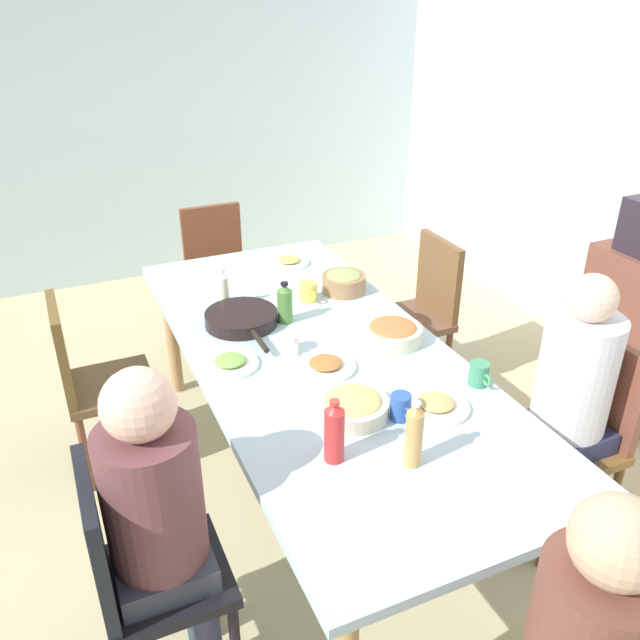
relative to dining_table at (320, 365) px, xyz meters
The scene contains 26 objects.
ground_plane 0.70m from the dining_table, ahead, with size 6.94×6.94×0.00m, color #BFB387.
wall_left 3.01m from the dining_table, behind, with size 0.12×4.56×2.60m, color silver.
dining_table is the anchor object (origin of this frame).
chair_0 1.10m from the dining_table, 55.79° to the right, with size 0.40×0.40×0.90m.
person_0 1.01m from the dining_table, 52.93° to the right, with size 0.30×0.30×1.22m.
chair_1 1.10m from the dining_table, 55.79° to the left, with size 0.40×0.40×0.90m.
person_1 1.01m from the dining_table, 52.91° to the left, with size 0.30×0.30×1.21m.
chair_2 1.10m from the dining_table, 124.21° to the left, with size 0.40×0.40×0.90m.
chair_3 1.10m from the dining_table, 124.21° to the right, with size 0.40×0.40×0.90m.
chair_5 1.61m from the dining_table, behind, with size 0.40×0.40×0.90m.
plate_0 0.39m from the dining_table, 96.34° to the right, with size 0.23×0.23×0.04m.
plate_1 0.16m from the dining_table, 14.55° to the right, with size 0.24×0.24×0.04m.
plate_2 0.59m from the dining_table, 22.01° to the left, with size 0.25×0.25×0.04m.
plate_3 0.97m from the dining_table, 166.13° to the left, with size 0.22×0.22×0.04m.
bowl_0 0.62m from the dining_table, 144.76° to the left, with size 0.22×0.22×0.11m.
bowl_1 0.48m from the dining_table, ahead, with size 0.26×0.26×0.08m.
bowl_2 0.34m from the dining_table, 81.91° to the left, with size 0.26×0.26×0.09m.
serving_pan 0.44m from the dining_table, 148.42° to the right, with size 0.51×0.33×0.06m.
cup_0 0.56m from the dining_table, ahead, with size 0.11×0.07×0.10m.
cup_1 0.51m from the dining_table, 162.45° to the left, with size 0.12×0.09×0.09m.
cup_2 0.67m from the dining_table, 43.75° to the left, with size 0.11×0.08×0.09m.
cup_3 0.16m from the dining_table, 114.69° to the right, with size 0.11×0.08×0.08m.
bottle_0 0.64m from the dining_table, 156.90° to the right, with size 0.05×0.05×0.20m.
bottle_1 0.72m from the dining_table, 20.19° to the right, with size 0.07×0.07×0.23m.
bottle_2 0.80m from the dining_table, ahead, with size 0.06×0.06×0.24m.
bottle_3 0.35m from the dining_table, behind, with size 0.07×0.07×0.20m.
Camera 1 is at (2.17, -0.96, 2.16)m, focal length 36.59 mm.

